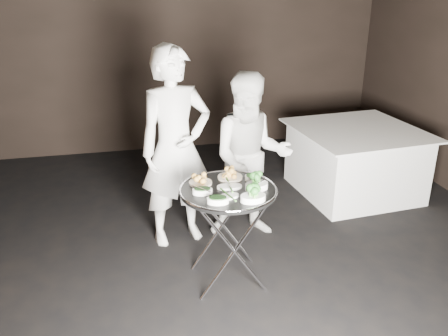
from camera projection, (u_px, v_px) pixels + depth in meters
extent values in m
cube|color=black|center=(225.00, 288.00, 3.91)|extent=(6.00, 7.00, 0.05)
cube|color=black|center=(168.00, 44.00, 6.52)|extent=(6.00, 0.05, 3.00)
cylinder|color=silver|center=(234.00, 252.00, 3.64)|extent=(0.55, 0.03, 0.81)
cylinder|color=silver|center=(234.00, 252.00, 3.64)|extent=(0.55, 0.03, 0.81)
cylinder|color=silver|center=(222.00, 225.00, 4.03)|extent=(0.55, 0.03, 0.81)
cylinder|color=silver|center=(222.00, 225.00, 4.03)|extent=(0.55, 0.03, 0.81)
cylinder|color=silver|center=(199.00, 198.00, 3.64)|extent=(0.02, 0.47, 0.02)
cylinder|color=silver|center=(257.00, 193.00, 3.74)|extent=(0.02, 0.47, 0.02)
cylinder|color=black|center=(228.00, 191.00, 3.68)|extent=(0.75, 0.75, 0.03)
torus|color=silver|center=(228.00, 189.00, 3.67)|extent=(0.76, 0.76, 0.02)
cylinder|color=beige|center=(201.00, 183.00, 3.77)|extent=(0.18, 0.18, 0.02)
cylinder|color=beige|center=(230.00, 177.00, 3.87)|extent=(0.20, 0.20, 0.02)
cylinder|color=white|center=(251.00, 178.00, 3.83)|extent=(0.11, 0.11, 0.04)
cylinder|color=silver|center=(202.00, 177.00, 3.76)|extent=(0.08, 0.18, 0.01)
cylinder|color=silver|center=(228.00, 173.00, 3.85)|extent=(0.12, 0.16, 0.01)
cylinder|color=silver|center=(252.00, 174.00, 3.82)|extent=(0.01, 0.19, 0.01)
cylinder|color=silver|center=(201.00, 189.00, 3.56)|extent=(0.12, 0.16, 0.01)
cylinder|color=silver|center=(258.00, 183.00, 3.65)|extent=(0.16, 0.12, 0.01)
cylinder|color=silver|center=(228.00, 183.00, 3.66)|extent=(0.02, 0.19, 0.01)
imported|color=silver|center=(176.00, 148.00, 4.28)|extent=(0.76, 0.58, 1.85)
imported|color=silver|center=(251.00, 157.00, 4.42)|extent=(0.86, 0.72, 1.59)
cube|color=white|center=(355.00, 162.00, 5.46)|extent=(1.20, 1.20, 0.75)
cube|color=white|center=(358.00, 130.00, 5.32)|extent=(1.35, 1.35, 0.02)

